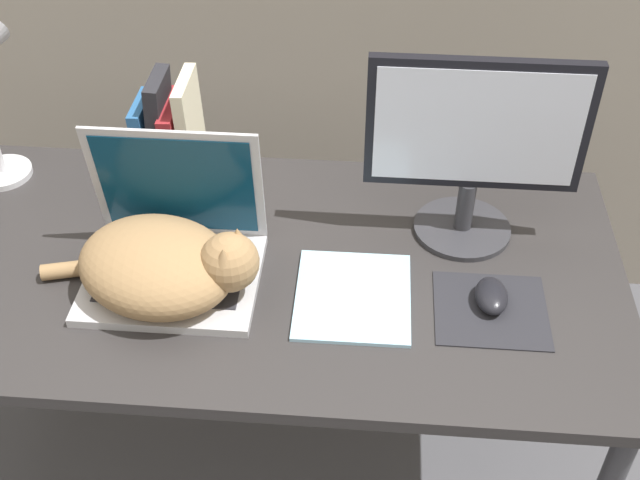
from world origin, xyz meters
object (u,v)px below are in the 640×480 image
external_monitor (474,145)px  book_row (171,136)px  laptop (174,249)px  notepad (353,296)px  computer_mouse (491,296)px  cat (164,265)px

external_monitor → book_row: size_ratio=1.63×
laptop → book_row: size_ratio=1.30×
external_monitor → notepad: external_monitor is taller
computer_mouse → notepad: 0.26m
laptop → notepad: bearing=-8.1°
book_row → notepad: bearing=-40.0°
computer_mouse → book_row: size_ratio=0.37×
external_monitor → notepad: bearing=-134.9°
cat → notepad: cat is taller
external_monitor → notepad: (-0.22, -0.22, -0.21)m
computer_mouse → cat: bearing=-178.1°
cat → computer_mouse: (0.61, 0.02, -0.05)m
laptop → computer_mouse: size_ratio=3.49×
laptop → notepad: size_ratio=1.38×
laptop → external_monitor: size_ratio=0.79×
laptop → notepad: laptop is taller
laptop → external_monitor: external_monitor is taller
laptop → computer_mouse: laptop is taller
cat → external_monitor: external_monitor is taller
laptop → computer_mouse: (0.61, -0.05, -0.03)m
laptop → cat: (-0.00, -0.07, 0.02)m
cat → book_row: (-0.07, 0.37, 0.04)m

